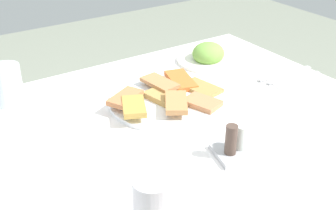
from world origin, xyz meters
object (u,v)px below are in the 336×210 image
dining_table (169,150)px  spoon (294,78)px  soda_can (153,209)px  drinking_glass (8,85)px  condiment_caddy (236,146)px  fork (285,73)px  salad_plate_greens (208,56)px  paper_napkin (289,77)px  pide_platter (167,99)px

dining_table → spoon: bearing=-178.7°
soda_can → drinking_glass: soda_can is taller
dining_table → condiment_caddy: 0.22m
dining_table → fork: fork is taller
salad_plate_greens → soda_can: size_ratio=1.65×
paper_napkin → condiment_caddy: (0.41, 0.22, 0.02)m
drinking_glass → paper_napkin: 0.80m
pide_platter → spoon: (-0.40, 0.08, -0.01)m
soda_can → fork: bearing=-153.4°
dining_table → paper_napkin: bearing=-176.5°
pide_platter → salad_plate_greens: 0.31m
soda_can → drinking_glass: bearing=-84.1°
spoon → condiment_caddy: size_ratio=1.70×
drinking_glass → spoon: drinking_glass is taller
fork → drinking_glass: bearing=-15.8°
salad_plate_greens → fork: 0.25m
condiment_caddy → pide_platter: bearing=-91.9°
soda_can → spoon: bearing=-155.9°
dining_table → fork: bearing=-174.2°
condiment_caddy → fork: bearing=-149.9°
fork → dining_table: bearing=10.4°
pide_platter → salad_plate_greens: size_ratio=1.57×
spoon → dining_table: bearing=10.8°
dining_table → paper_napkin: (-0.45, -0.03, 0.08)m
dining_table → pide_platter: bearing=-120.6°
salad_plate_greens → paper_napkin: bearing=119.6°
dining_table → condiment_caddy: condiment_caddy is taller
pide_platter → soda_can: size_ratio=2.60×
paper_napkin → condiment_caddy: 0.46m
dining_table → fork: (-0.45, -0.05, 0.08)m
soda_can → paper_napkin: bearing=-154.6°
soda_can → drinking_glass: size_ratio=1.12×
pide_platter → fork: bearing=173.0°
dining_table → drinking_glass: size_ratio=10.13×
soda_can → fork: 0.76m
spoon → paper_napkin: bearing=-80.4°
drinking_glass → condiment_caddy: 0.62m
paper_napkin → spoon: bearing=90.0°
dining_table → soda_can: (0.23, 0.30, 0.14)m
dining_table → salad_plate_greens: bearing=-141.3°
soda_can → spoon: size_ratio=0.66×
dining_table → fork: size_ratio=5.55×
spoon → condiment_caddy: 0.45m
paper_napkin → condiment_caddy: condiment_caddy is taller
pide_platter → fork: pide_platter is taller
drinking_glass → fork: size_ratio=0.55×
paper_napkin → condiment_caddy: bearing=28.2°
drinking_glass → paper_napkin: (-0.75, 0.30, -0.05)m
soda_can → paper_napkin: size_ratio=0.80×
spoon → condiment_caddy: bearing=35.8°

